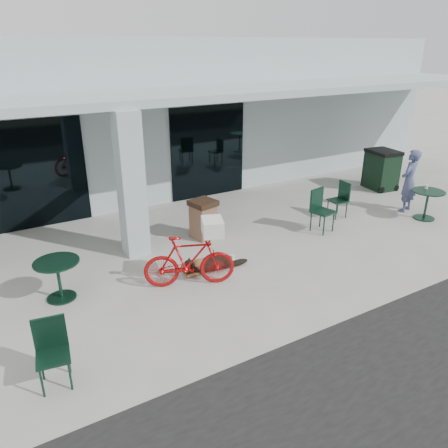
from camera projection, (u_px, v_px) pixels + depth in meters
ground at (249, 279)px, 8.66m from camera, size 80.00×80.00×0.00m
building at (110, 111)px, 14.56m from camera, size 22.00×7.00×4.50m
storefront_glass_left at (28, 176)px, 10.61m from camera, size 2.80×0.06×2.70m
storefront_glass_right at (208, 152)px, 12.95m from camera, size 2.40×0.06×2.70m
column at (131, 186)px, 9.19m from camera, size 0.50×0.50×3.12m
overhang at (168, 95)px, 10.30m from camera, size 22.00×2.80×0.18m
bicycle at (189, 261)px, 8.26m from camera, size 1.79×1.09×1.04m
laundry_basket at (213, 227)px, 8.07m from camera, size 0.54×0.61×0.30m
dog at (212, 262)px, 8.93m from camera, size 1.10×0.41×0.36m
cup_near_dog at (232, 257)px, 9.44m from camera, size 0.11×0.11×0.11m
cafe_table_near at (59, 280)px, 7.87m from camera, size 0.85×0.85×0.76m
cafe_chair_near at (53, 356)px, 5.81m from camera, size 0.50×0.54×0.96m
cafe_table_far at (426, 205)px, 11.52m from camera, size 1.10×1.10×0.78m
cafe_chair_far_a at (323, 211)px, 10.69m from camera, size 0.58×0.61×1.06m
cafe_chair_far_b at (338, 200)px, 11.61m from camera, size 0.50×0.46×0.95m
person at (409, 181)px, 11.89m from camera, size 0.72×0.58×1.73m
cup_on_table at (426, 187)px, 11.51m from camera, size 0.11×0.11×0.11m
trash_receptacle at (203, 219)px, 10.36m from camera, size 0.66×0.66×0.94m
wheeled_bin at (381, 170)px, 13.87m from camera, size 0.89×1.07×1.24m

